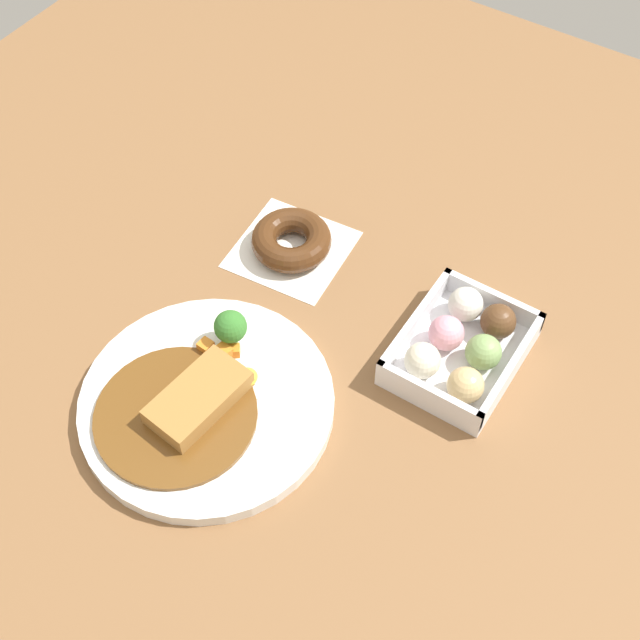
{
  "coord_description": "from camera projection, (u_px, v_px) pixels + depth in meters",
  "views": [
    {
      "loc": [
        0.45,
        0.29,
        0.85
      ],
      "look_at": [
        -0.07,
        -0.04,
        0.03
      ],
      "focal_mm": 48.62,
      "sensor_mm": 36.0,
      "label": 1
    }
  ],
  "objects": [
    {
      "name": "curry_plate",
      "position": [
        205.0,
        401.0,
        0.98
      ],
      "size": [
        0.29,
        0.29,
        0.07
      ],
      "color": "white",
      "rests_on": "ground_plane"
    },
    {
      "name": "ground_plane",
      "position": [
        318.0,
        390.0,
        1.0
      ],
      "size": [
        1.6,
        1.6,
        0.0
      ],
      "primitive_type": "plane",
      "color": "brown"
    },
    {
      "name": "chocolate_ring_donut",
      "position": [
        291.0,
        241.0,
        1.12
      ],
      "size": [
        0.15,
        0.15,
        0.04
      ],
      "color": "white",
      "rests_on": "ground_plane"
    },
    {
      "name": "donut_box",
      "position": [
        462.0,
        347.0,
        1.01
      ],
      "size": [
        0.17,
        0.13,
        0.05
      ],
      "color": "white",
      "rests_on": "ground_plane"
    }
  ]
}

